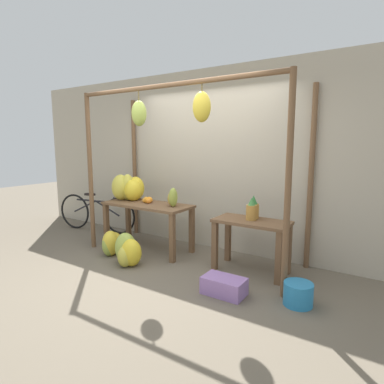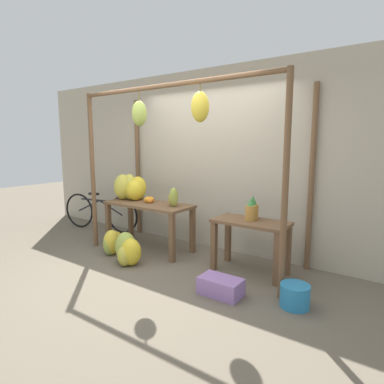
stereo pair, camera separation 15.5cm
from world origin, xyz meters
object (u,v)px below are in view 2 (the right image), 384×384
Objects in this scene: banana_pile_on_table at (131,188)px; fruit_crate_white at (221,286)px; blue_bucket at (295,296)px; pineapple_cluster at (251,210)px; banana_pile_ground_left at (112,243)px; papaya_pile at (173,198)px; orange_pile at (149,200)px; parked_bicycle at (100,212)px; banana_pile_ground_right at (128,251)px.

banana_pile_on_table reaches higher than fruit_crate_white.
blue_bucket is at bearing -11.18° from banana_pile_on_table.
banana_pile_ground_left is at bearing -162.35° from pineapple_cluster.
papaya_pile reaches higher than blue_bucket.
orange_pile is at bearing -2.93° from banana_pile_on_table.
blue_bucket is 1.07× the size of papaya_pile.
parked_bicycle is at bearing 171.55° from orange_pile.
fruit_crate_white is (2.17, -0.79, -0.84)m from banana_pile_on_table.
banana_pile_ground_right is 1.56× the size of blue_bucket.
banana_pile_ground_left is 0.51m from banana_pile_ground_right.
orange_pile is at bearing -8.45° from parked_bicycle.
blue_bucket is 0.18× the size of parked_bicycle.
banana_pile_on_table reaches higher than banana_pile_ground_left.
parked_bicycle is at bearing 169.00° from blue_bucket.
banana_pile_ground_left is 1.49m from parked_bicycle.
fruit_crate_white is at bearing -87.81° from pineapple_cluster.
banana_pile_ground_left is at bearing 174.25° from fruit_crate_white.
banana_pile_ground_left is (-0.24, -0.57, -0.61)m from orange_pile.
orange_pile is 2.04m from fruit_crate_white.
blue_bucket is 2.21m from papaya_pile.
parked_bicycle is 2.08m from papaya_pile.
banana_pile_ground_right is at bearing -48.06° from banana_pile_on_table.
banana_pile_on_table is 1.24m from parked_bicycle.
banana_pile_on_table is 3.21× the size of orange_pile.
banana_pile_on_table reaches higher than parked_bicycle.
banana_pile_ground_left is 2.01m from fruit_crate_white.
papaya_pile is (-2.01, 0.53, 0.74)m from blue_bucket.
pineapple_cluster is 0.66× the size of banana_pile_ground_right.
pineapple_cluster is 1.22m from blue_bucket.
banana_pile_on_table is at bearing -178.93° from pineapple_cluster.
pineapple_cluster reaches higher than orange_pile.
banana_pile_on_table is at bearing 131.94° from banana_pile_ground_right.
blue_bucket is (2.76, 0.01, -0.06)m from banana_pile_ground_left.
banana_pile_ground_left is 0.91× the size of banana_pile_ground_right.
banana_pile_ground_right reaches higher than blue_bucket.
fruit_crate_white is 1.65m from papaya_pile.
pineapple_cluster is 2.16m from banana_pile_ground_left.
fruit_crate_white is at bearing -30.70° from papaya_pile.
fruit_crate_white is at bearing -19.94° from banana_pile_on_table.
fruit_crate_white is at bearing -2.14° from banana_pile_ground_right.
banana_pile_on_table is 3.10m from blue_bucket.
pineapple_cluster is 0.18× the size of parked_bicycle.
banana_pile_on_table is 2.15m from pineapple_cluster.
orange_pile is at bearing 66.98° from banana_pile_ground_left.
fruit_crate_white is (2.00, -0.20, -0.08)m from banana_pile_ground_left.
pineapple_cluster reaches higher than blue_bucket.
papaya_pile reaches higher than pineapple_cluster.
orange_pile is 0.60× the size of blue_bucket.
pineapple_cluster is at bearing 141.83° from blue_bucket.
banana_pile_on_table is 0.97m from banana_pile_ground_left.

